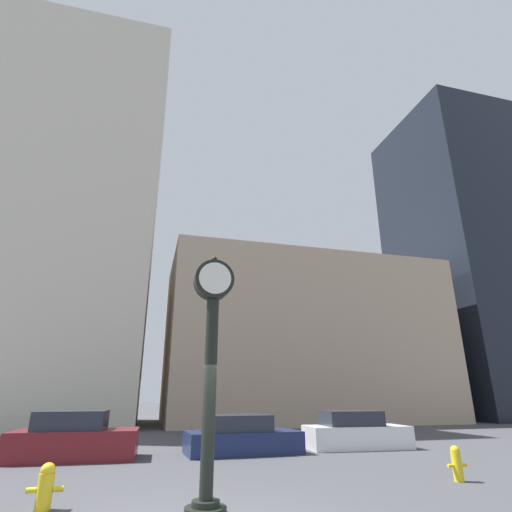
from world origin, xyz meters
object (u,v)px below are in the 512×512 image
object	(u,v)px
car_maroon	(74,439)
fire_hydrant_far	(46,486)
fire_hydrant_near	(457,463)
car_white	(355,432)
street_clock	(211,355)
car_navy	(241,437)

from	to	relation	value
car_maroon	fire_hydrant_far	size ratio (longest dim) A/B	5.04
fire_hydrant_far	fire_hydrant_near	bearing A→B (deg)	1.05
car_white	fire_hydrant_near	distance (m)	6.26
car_maroon	fire_hydrant_near	size ratio (longest dim) A/B	4.96
fire_hydrant_far	car_maroon	bearing A→B (deg)	94.14
street_clock	fire_hydrant_near	world-z (taller)	street_clock
street_clock	car_maroon	world-z (taller)	street_clock
fire_hydrant_far	car_navy	bearing A→B (deg)	50.32
street_clock	car_white	size ratio (longest dim) A/B	1.17
car_maroon	car_navy	bearing A→B (deg)	2.19
street_clock	fire_hydrant_near	size ratio (longest dim) A/B	6.01
car_navy	car_white	bearing A→B (deg)	0.65
car_navy	fire_hydrant_near	world-z (taller)	car_navy
street_clock	car_white	distance (m)	10.34
fire_hydrant_near	fire_hydrant_far	xyz separation A→B (m)	(-9.03, -0.17, -0.01)
car_navy	car_white	size ratio (longest dim) A/B	1.01
fire_hydrant_near	fire_hydrant_far	bearing A→B (deg)	-178.95
fire_hydrant_near	fire_hydrant_far	world-z (taller)	fire_hydrant_near
car_maroon	fire_hydrant_far	distance (m)	6.14
street_clock	fire_hydrant_far	distance (m)	3.75
car_maroon	fire_hydrant_far	bearing A→B (deg)	-83.52
car_maroon	street_clock	bearing A→B (deg)	-63.32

